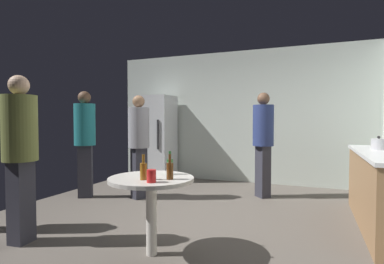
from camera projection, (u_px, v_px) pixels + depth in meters
ground_plane at (191, 222)px, 3.96m from camera, size 5.20×5.20×0.10m
wall_back at (238, 117)px, 6.36m from camera, size 5.32×0.06×2.70m
refrigerator at (157, 138)px, 6.59m from camera, size 0.70×0.68×1.80m
kettle at (379, 144)px, 3.85m from camera, size 0.24×0.17×0.18m
foreground_table at (151, 188)px, 2.87m from camera, size 0.80×0.80×0.73m
beer_bottle_amber at (143, 170)px, 2.74m from camera, size 0.06×0.06×0.23m
beer_bottle_brown at (170, 170)px, 2.76m from camera, size 0.06×0.06×0.23m
beer_bottle_green at (170, 166)px, 3.02m from camera, size 0.06×0.06×0.23m
plastic_cup_red at (151, 176)px, 2.63m from camera, size 0.08×0.08×0.11m
person_in_navy_shirt at (263, 136)px, 5.05m from camera, size 0.48×0.48×1.73m
person_in_gray_shirt at (139, 138)px, 4.97m from camera, size 0.45×0.45×1.68m
person_in_olive_shirt at (20, 145)px, 3.14m from camera, size 0.38×0.38×1.73m
person_in_teal_shirt at (85, 135)px, 5.04m from camera, size 0.47×0.47×1.75m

